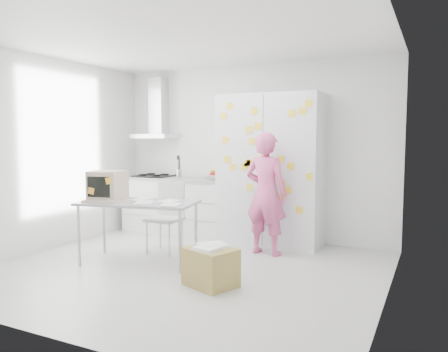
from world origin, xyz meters
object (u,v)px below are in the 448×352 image
at_px(person, 266,194).
at_px(cardboard_box, 211,266).
at_px(desk, 118,193).
at_px(chair, 167,213).

height_order(person, cardboard_box, person).
bearing_deg(cardboard_box, desk, 166.65).
relative_size(desk, cardboard_box, 2.53).
distance_m(desk, cardboard_box, 1.70).
distance_m(person, chair, 1.39).
relative_size(desk, chair, 1.62).
relative_size(chair, cardboard_box, 1.56).
height_order(chair, cardboard_box, chair).
bearing_deg(chair, cardboard_box, -42.89).
distance_m(desk, chair, 0.78).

